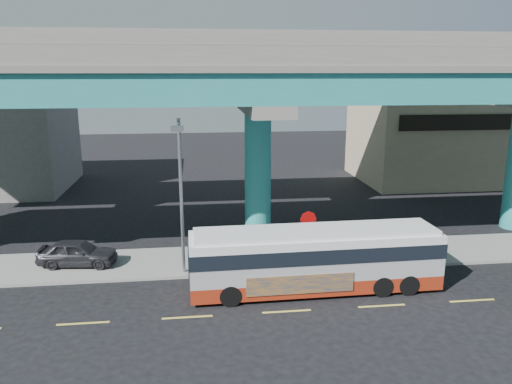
{
  "coord_description": "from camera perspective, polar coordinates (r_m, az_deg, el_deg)",
  "views": [
    {
      "loc": [
        -3.51,
        -18.49,
        9.52
      ],
      "look_at": [
        -0.73,
        4.0,
        3.97
      ],
      "focal_mm": 35.0,
      "sensor_mm": 36.0,
      "label": 1
    }
  ],
  "objects": [
    {
      "name": "ground",
      "position": [
        21.09,
        3.38,
        -13.11
      ],
      "size": [
        120.0,
        120.0,
        0.0
      ],
      "primitive_type": "plane",
      "color": "black",
      "rests_on": "ground"
    },
    {
      "name": "sidewalk",
      "position": [
        26.02,
        1.19,
        -7.53
      ],
      "size": [
        70.0,
        4.0,
        0.15
      ],
      "primitive_type": "cube",
      "color": "gray",
      "rests_on": "ground"
    },
    {
      "name": "lane_markings",
      "position": [
        20.82,
        3.53,
        -13.46
      ],
      "size": [
        58.0,
        0.12,
        0.01
      ],
      "color": "#D8C64C",
      "rests_on": "ground"
    },
    {
      "name": "viaduct",
      "position": [
        27.82,
        0.2,
        12.97
      ],
      "size": [
        52.0,
        12.4,
        11.7
      ],
      "color": "teal",
      "rests_on": "ground"
    },
    {
      "name": "building_beige",
      "position": [
        47.1,
        20.29,
        5.57
      ],
      "size": [
        14.0,
        10.23,
        7.0
      ],
      "color": "tan",
      "rests_on": "ground"
    },
    {
      "name": "transit_bus",
      "position": [
        22.19,
        6.81,
        -7.4
      ],
      "size": [
        11.08,
        2.55,
        2.83
      ],
      "rotation": [
        0.0,
        0.0,
        0.02
      ],
      "color": "maroon",
      "rests_on": "ground"
    },
    {
      "name": "parked_car",
      "position": [
        26.2,
        -19.73,
        -6.54
      ],
      "size": [
        2.37,
        4.14,
        1.29
      ],
      "primitive_type": "imported",
      "rotation": [
        0.0,
        0.0,
        1.46
      ],
      "color": "#29292E",
      "rests_on": "sidewalk"
    },
    {
      "name": "street_lamp",
      "position": [
        22.43,
        -8.66,
        1.78
      ],
      "size": [
        0.5,
        2.4,
        7.31
      ],
      "color": "gray",
      "rests_on": "sidewalk"
    },
    {
      "name": "stop_sign",
      "position": [
        24.43,
        5.98,
        -3.88
      ],
      "size": [
        0.83,
        0.12,
        2.75
      ],
      "rotation": [
        0.0,
        0.0,
        -0.29
      ],
      "color": "gray",
      "rests_on": "sidewalk"
    }
  ]
}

